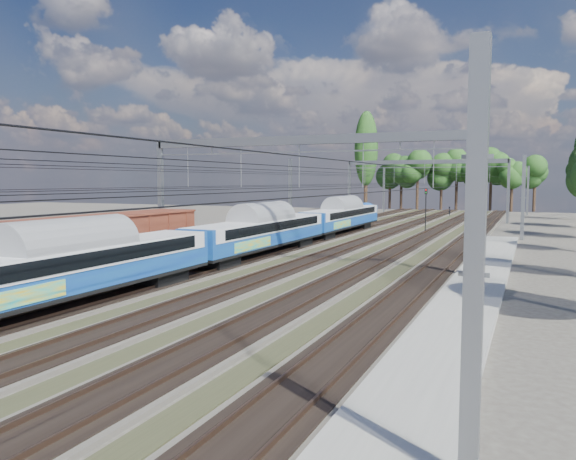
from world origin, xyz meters
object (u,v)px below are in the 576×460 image
at_px(signal_near, 426,205).
at_px(signal_far, 483,203).
at_px(emu_train, 260,226).
at_px(freight_boxcar, 110,241).
at_px(worker, 450,211).

bearing_deg(signal_near, signal_far, 22.62).
relative_size(emu_train, freight_boxcar, 4.14).
bearing_deg(freight_boxcar, emu_train, 68.84).
bearing_deg(emu_train, signal_far, 65.17).
height_order(emu_train, freight_boxcar, emu_train).
bearing_deg(freight_boxcar, signal_far, 66.17).
relative_size(worker, signal_far, 0.30).
bearing_deg(emu_train, signal_near, 72.96).
bearing_deg(signal_far, worker, 123.98).
height_order(emu_train, signal_far, signal_far).
relative_size(freight_boxcar, signal_near, 2.87).
relative_size(freight_boxcar, worker, 8.84).
height_order(emu_train, signal_near, signal_near).
distance_m(emu_train, signal_far, 33.21).
distance_m(worker, signal_far, 29.25).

